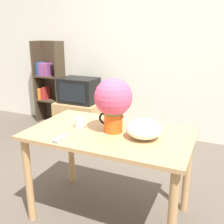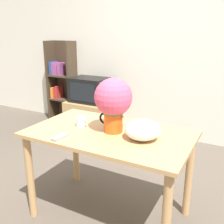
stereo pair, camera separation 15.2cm
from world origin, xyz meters
name	(u,v)px [view 2 (the right image)]	position (x,y,z in m)	size (l,w,h in m)	color
ground_plane	(102,210)	(0.00, 0.00, 0.00)	(12.00, 12.00, 0.00)	brown
wall_back	(173,48)	(0.00, 1.97, 1.30)	(8.00, 0.05, 2.60)	silver
table	(110,146)	(0.09, -0.01, 0.65)	(1.27, 0.75, 0.77)	tan
flower_vase	(113,101)	(0.11, 0.01, 1.01)	(0.29, 0.29, 0.42)	#E05619
coffee_mug	(81,122)	(-0.18, -0.01, 0.81)	(0.11, 0.08, 0.08)	silver
white_bowl	(143,130)	(0.37, -0.02, 0.84)	(0.26, 0.26, 0.14)	white
remote_control	(60,137)	(-0.17, -0.30, 0.78)	(0.06, 0.15, 0.02)	#999999
tv_stand	(90,117)	(-1.12, 1.56, 0.24)	(0.67, 0.51, 0.49)	tan
tv_set	(89,90)	(-1.12, 1.55, 0.67)	(0.55, 0.39, 0.37)	black
bookshelf	(62,81)	(-1.87, 1.83, 0.69)	(0.48, 0.27, 1.37)	#423323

